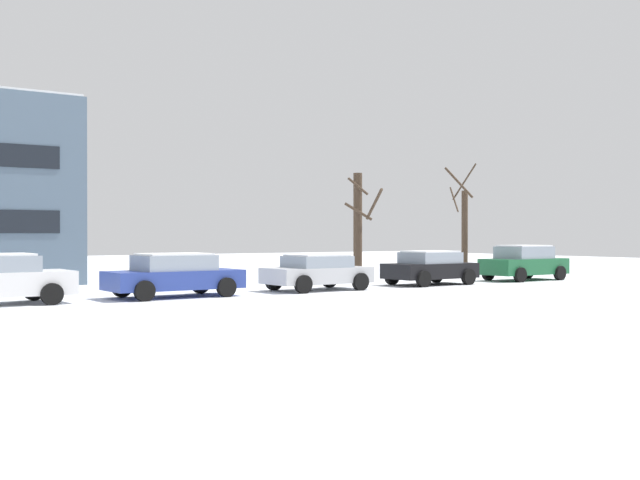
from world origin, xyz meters
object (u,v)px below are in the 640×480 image
parked_car_blue (174,275)px  parked_car_silver (317,272)px  parked_car_green (524,263)px  parked_car_black (430,267)px

parked_car_blue → parked_car_silver: bearing=-0.4°
parked_car_blue → parked_car_silver: parked_car_blue is taller
parked_car_green → parked_car_black: bearing=179.7°
parked_car_black → parked_car_blue: bearing=-179.9°
parked_car_blue → parked_car_silver: (5.54, -0.04, -0.05)m
parked_car_silver → parked_car_black: size_ratio=1.02×
parked_car_silver → parked_car_black: bearing=0.6°
parked_car_blue → parked_car_green: 16.63m
parked_car_silver → parked_car_green: (11.08, 0.03, 0.10)m
parked_car_black → parked_car_green: bearing=-0.3°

